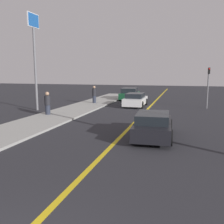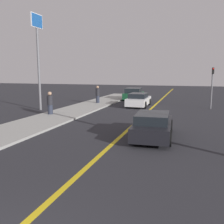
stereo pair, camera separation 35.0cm
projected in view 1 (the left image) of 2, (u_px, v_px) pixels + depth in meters
road_center_line at (146, 111)px, 20.71m from camera, size 0.20×60.00×0.01m
sidewalk_left at (73, 110)px, 20.70m from camera, size 3.32×32.72×0.12m
car_near_right_lane at (153, 125)px, 12.20m from camera, size 2.02×4.13×1.26m
car_ahead_center at (135, 100)px, 23.69m from camera, size 1.86×4.11×1.26m
car_far_distant at (130, 94)px, 29.17m from camera, size 2.18×4.23×1.40m
pedestrian_mid_group at (48, 103)px, 18.29m from camera, size 0.44×0.44×1.67m
pedestrian_far_standing at (94, 94)px, 25.30m from camera, size 0.42×0.42×1.73m
traffic_light at (208, 83)px, 21.92m from camera, size 0.18×0.40×3.61m
roadside_sign at (34, 43)px, 20.45m from camera, size 0.20×1.56×7.92m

